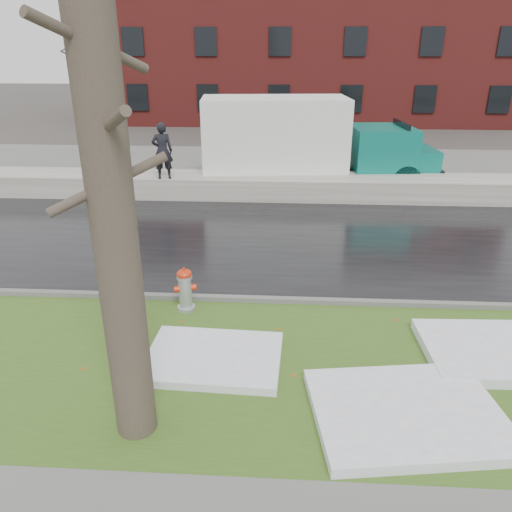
# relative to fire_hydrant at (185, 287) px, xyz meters

# --- Properties ---
(ground) EXTENTS (120.00, 120.00, 0.00)m
(ground) POSITION_rel_fire_hydrant_xyz_m (1.58, -0.61, -0.52)
(ground) COLOR #47423D
(ground) RESTS_ON ground
(verge) EXTENTS (60.00, 4.50, 0.04)m
(verge) POSITION_rel_fire_hydrant_xyz_m (1.58, -1.86, -0.50)
(verge) COLOR #35541C
(verge) RESTS_ON ground
(road) EXTENTS (60.00, 7.00, 0.03)m
(road) POSITION_rel_fire_hydrant_xyz_m (1.58, 3.89, -0.50)
(road) COLOR black
(road) RESTS_ON ground
(parking_lot) EXTENTS (60.00, 9.00, 0.03)m
(parking_lot) POSITION_rel_fire_hydrant_xyz_m (1.58, 12.39, -0.50)
(parking_lot) COLOR slate
(parking_lot) RESTS_ON ground
(curb) EXTENTS (60.00, 0.15, 0.14)m
(curb) POSITION_rel_fire_hydrant_xyz_m (1.58, 0.39, -0.45)
(curb) COLOR slate
(curb) RESTS_ON ground
(snowbank) EXTENTS (60.00, 1.60, 0.75)m
(snowbank) POSITION_rel_fire_hydrant_xyz_m (1.58, 8.09, -0.14)
(snowbank) COLOR beige
(snowbank) RESTS_ON ground
(brick_building) EXTENTS (26.00, 12.00, 10.00)m
(brick_building) POSITION_rel_fire_hydrant_xyz_m (3.58, 29.39, 4.48)
(brick_building) COLOR maroon
(brick_building) RESTS_ON ground
(bg_tree_left) EXTENTS (1.40, 1.62, 6.50)m
(bg_tree_left) POSITION_rel_fire_hydrant_xyz_m (-10.42, 21.39, 2.81)
(bg_tree_left) COLOR brown
(bg_tree_left) RESTS_ON ground
(bg_tree_center) EXTENTS (1.40, 1.62, 6.50)m
(bg_tree_center) POSITION_rel_fire_hydrant_xyz_m (-4.42, 25.39, 2.81)
(bg_tree_center) COLOR brown
(bg_tree_center) RESTS_ON ground
(fire_hydrant) EXTENTS (0.45, 0.42, 0.90)m
(fire_hydrant) POSITION_rel_fire_hydrant_xyz_m (0.00, 0.00, 0.00)
(fire_hydrant) COLOR #AAACB3
(fire_hydrant) RESTS_ON verge
(tree) EXTENTS (1.24, 1.39, 6.66)m
(tree) POSITION_rel_fire_hydrant_xyz_m (-0.04, -3.32, 2.88)
(tree) COLOR brown
(tree) RESTS_ON verge
(box_truck) EXTENTS (9.71, 2.98, 3.21)m
(box_truck) POSITION_rel_fire_hydrant_xyz_m (2.49, 9.38, 1.18)
(box_truck) COLOR black
(box_truck) RESTS_ON ground
(worker) EXTENTS (0.75, 0.58, 1.83)m
(worker) POSITION_rel_fire_hydrant_xyz_m (-2.13, 7.49, 1.15)
(worker) COLOR black
(worker) RESTS_ON snowbank
(snow_patch_near) EXTENTS (2.85, 2.34, 0.16)m
(snow_patch_near) POSITION_rel_fire_hydrant_xyz_m (3.69, -2.91, -0.40)
(snow_patch_near) COLOR white
(snow_patch_near) RESTS_ON verge
(snow_patch_far) EXTENTS (2.27, 1.70, 0.14)m
(snow_patch_far) POSITION_rel_fire_hydrant_xyz_m (0.79, -1.74, -0.41)
(snow_patch_far) COLOR white
(snow_patch_far) RESTS_ON verge
(snow_patch_side) EXTENTS (2.86, 1.90, 0.18)m
(snow_patch_side) POSITION_rel_fire_hydrant_xyz_m (5.73, -1.28, -0.39)
(snow_patch_side) COLOR white
(snow_patch_side) RESTS_ON verge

